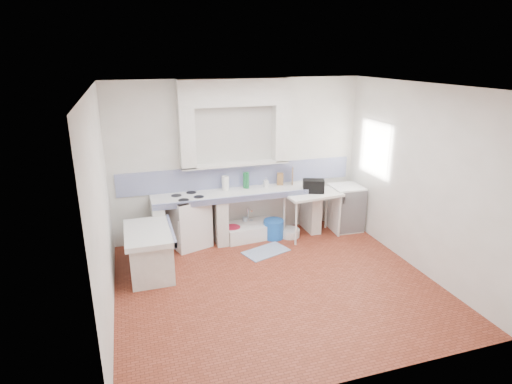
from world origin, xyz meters
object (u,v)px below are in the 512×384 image
object	(u,v)px
fridge	(346,208)
stove	(189,222)
side_table	(312,215)
sink	(251,231)

from	to	relation	value
fridge	stove	bearing A→B (deg)	179.24
stove	side_table	world-z (taller)	stove
side_table	fridge	size ratio (longest dim) A/B	1.16
side_table	fridge	xyz separation A→B (m)	(0.74, 0.11, 0.01)
side_table	fridge	bearing A→B (deg)	3.17
stove	sink	xyz separation A→B (m)	(1.12, -0.00, -0.31)
stove	sink	distance (m)	1.16
sink	fridge	size ratio (longest dim) A/B	1.15
stove	fridge	bearing A→B (deg)	-21.23
stove	fridge	size ratio (longest dim) A/B	1.01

